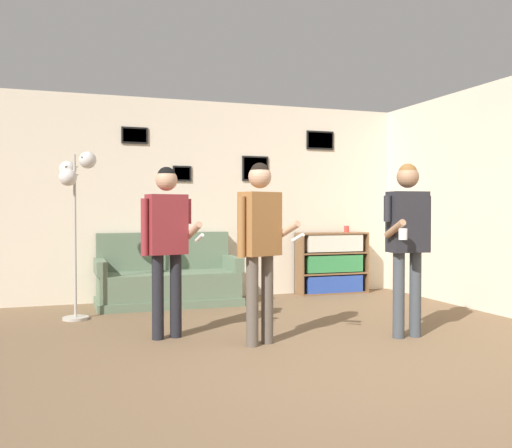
% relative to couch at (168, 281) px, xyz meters
% --- Properties ---
extents(ground_plane, '(20.00, 20.00, 0.00)m').
position_rel_couch_xyz_m(ground_plane, '(0.84, -3.74, -0.30)').
color(ground_plane, brown).
extents(wall_back, '(7.65, 0.08, 2.70)m').
position_rel_couch_xyz_m(wall_back, '(0.84, 0.41, 1.06)').
color(wall_back, beige).
rests_on(wall_back, ground_plane).
extents(wall_right, '(0.06, 6.53, 2.70)m').
position_rel_couch_xyz_m(wall_right, '(3.49, -1.68, 1.05)').
color(wall_right, beige).
rests_on(wall_right, ground_plane).
extents(couch, '(1.80, 0.80, 0.91)m').
position_rel_couch_xyz_m(couch, '(0.00, 0.00, 0.00)').
color(couch, '#5B7056').
rests_on(couch, ground_plane).
extents(bookshelf, '(1.05, 0.30, 0.88)m').
position_rel_couch_xyz_m(bookshelf, '(2.42, 0.19, 0.14)').
color(bookshelf, brown).
rests_on(bookshelf, ground_plane).
extents(floor_lamp, '(0.40, 0.43, 1.85)m').
position_rel_couch_xyz_m(floor_lamp, '(-1.14, -0.68, 1.15)').
color(floor_lamp, '#ADA89E').
rests_on(floor_lamp, ground_plane).
extents(person_player_foreground_left, '(0.54, 0.42, 1.61)m').
position_rel_couch_xyz_m(person_player_foreground_left, '(-0.35, -1.92, 0.69)').
color(person_player_foreground_left, black).
rests_on(person_player_foreground_left, ground_plane).
extents(person_player_foreground_center, '(0.58, 0.40, 1.63)m').
position_rel_couch_xyz_m(person_player_foreground_center, '(0.40, -2.45, 0.70)').
color(person_player_foreground_center, brown).
rests_on(person_player_foreground_center, ground_plane).
extents(person_watcher_holding_cup, '(0.51, 0.41, 1.65)m').
position_rel_couch_xyz_m(person_watcher_holding_cup, '(1.81, -2.62, 0.71)').
color(person_watcher_holding_cup, '#3D4247').
rests_on(person_watcher_holding_cup, ground_plane).
extents(drinking_cup, '(0.07, 0.07, 0.10)m').
position_rel_couch_xyz_m(drinking_cup, '(2.66, 0.19, 0.63)').
color(drinking_cup, red).
rests_on(drinking_cup, bookshelf).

